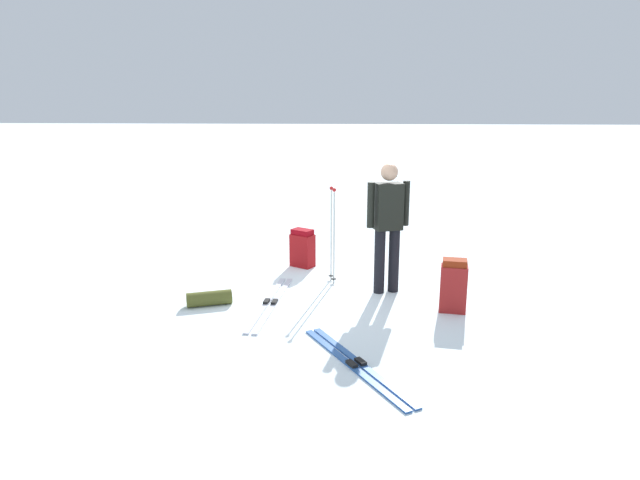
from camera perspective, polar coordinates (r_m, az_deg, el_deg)
name	(u,v)px	position (r m, az deg, el deg)	size (l,w,h in m)	color
ground_plane	(320,291)	(7.63, 0.00, -5.09)	(80.00, 80.00, 0.00)	white
skier_standing	(388,221)	(7.39, 6.79, 1.86)	(0.31, 0.55, 1.70)	black
ski_pair_near	(356,365)	(5.66, 3.62, -12.30)	(1.69, 1.08, 0.05)	#2B589F
ski_pair_far	(271,303)	(7.20, -4.96, -6.29)	(1.92, 0.37, 0.05)	silver
backpack_large_dark	(453,286)	(7.03, 13.16, -4.49)	(0.26, 0.34, 0.65)	maroon
backpack_bright	(302,248)	(8.60, -1.76, -0.84)	(0.36, 0.40, 0.58)	maroon
ski_poles_planted_near	(333,230)	(7.80, 1.27, 0.99)	(0.21, 0.11, 1.33)	#B8BFBB
sleeping_mat_rolled	(209,298)	(7.24, -10.98, -5.73)	(0.18, 0.18, 0.55)	#4F5322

